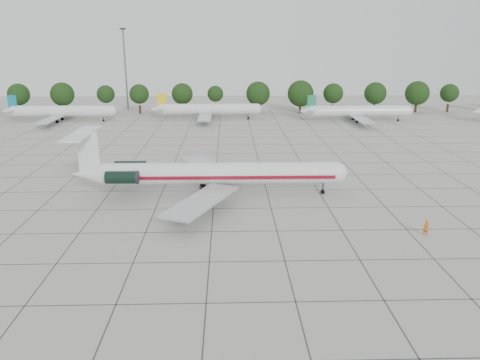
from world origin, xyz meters
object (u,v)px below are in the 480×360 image
Objects in this scene: ground_crew at (426,228)px; floodlight_mast at (125,65)px; main_airliner at (205,173)px; bg_airliner_b at (62,111)px; bg_airliner_c at (209,109)px; bg_airliner_d at (358,111)px.

ground_crew is 116.72m from floodlight_mast.
main_airliner is 21.32× the size of ground_crew.
bg_airliner_b is at bearing -55.05° from ground_crew.
floodlight_mast reaches higher than ground_crew.
main_airliner is 1.61× the size of floodlight_mast.
bg_airliner_b is at bearing -123.77° from floodlight_mast.
ground_crew is at bearing -70.94° from bg_airliner_c.
bg_airliner_b is 82.94m from bg_airliner_d.
main_airliner is at bearing -71.53° from floodlight_mast.
bg_airliner_b is at bearing 178.57° from bg_airliner_d.
main_airliner reaches higher than ground_crew.
bg_airliner_d is (82.92, -2.07, 0.00)m from bg_airliner_b.
bg_airliner_b is 27.84m from floodlight_mast.
bg_airliner_b reaches higher than ground_crew.
floodlight_mast is (-68.79, 23.19, 11.37)m from bg_airliner_d.
main_airliner is 91.28m from floodlight_mast.
floodlight_mast reaches higher than bg_airliner_d.
bg_airliner_c is (-1.93, 67.46, -0.48)m from main_airliner.
bg_airliner_c is (-28.77, 83.28, 1.95)m from ground_crew.
floodlight_mast is at bearing -67.25° from ground_crew.
floodlight_mast is (14.13, 21.12, 11.37)m from bg_airliner_b.
bg_airliner_c reaches higher than ground_crew.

